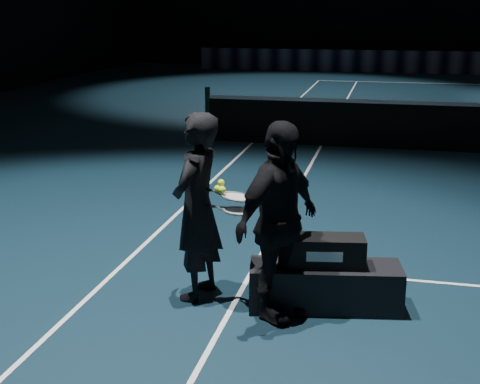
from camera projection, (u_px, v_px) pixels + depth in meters
The scene contains 10 objects.
net_post_left at pixel (208, 115), 13.41m from camera, with size 0.10×0.10×1.10m, color black.
sponsor_backdrop at pixel (467, 63), 26.61m from camera, with size 22.00×0.15×0.90m, color black.
player_bench at pixel (325, 286), 6.07m from camera, with size 1.37×0.46×0.41m, color black.
racket_bag at pixel (326, 251), 5.98m from camera, with size 0.68×0.29×0.27m, color black.
bag_signature at pixel (325, 257), 5.84m from camera, with size 0.32×0.00×0.09m, color white.
player_a at pixel (197, 207), 6.14m from camera, with size 0.64×0.42×1.76m, color black.
player_b at pixel (278, 222), 5.71m from camera, with size 1.03×0.43×1.76m, color black.
racket_lower at pixel (238, 211), 5.90m from camera, with size 0.68×0.22×0.03m, color black, non-canonical shape.
racket_upper at pixel (236, 197), 5.93m from camera, with size 0.68×0.22×0.03m, color black, non-canonical shape.
tennis_balls at pixel (220, 187), 5.95m from camera, with size 0.12×0.10×0.12m, color #BAED32, non-canonical shape.
Camera 1 is at (-2.79, -12.85, 2.67)m, focal length 50.00 mm.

